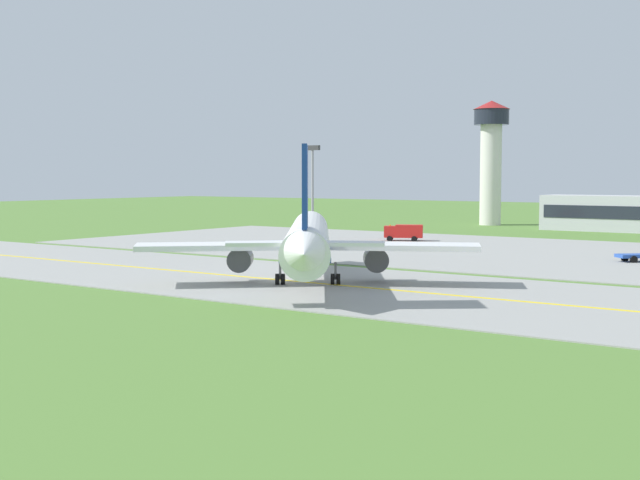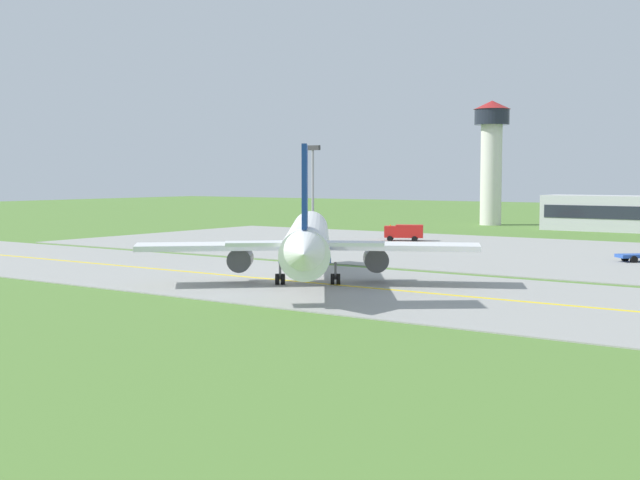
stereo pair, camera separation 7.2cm
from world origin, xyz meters
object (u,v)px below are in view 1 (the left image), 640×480
Objects in this scene: airplane_lead at (308,240)px; service_truck_catering at (404,232)px; control_tower at (491,150)px; apron_light_mast at (313,182)px.

airplane_lead is 53.97m from service_truck_catering.
service_truck_catering is at bearing 109.49° from airplane_lead.
control_tower reaches higher than service_truck_catering.
service_truck_catering is 0.24× the size of control_tower.
control_tower is at bearing 90.13° from apron_light_mast.
airplane_lead is 5.48× the size of service_truck_catering.
service_truck_catering is (-17.99, 50.82, -2.60)m from airplane_lead.
control_tower is 64.67m from apron_light_mast.
control_tower is at bearing 98.03° from service_truck_catering.
airplane_lead is 43.67m from apron_light_mast.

